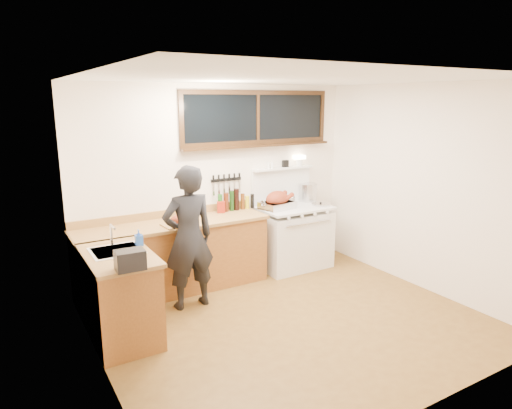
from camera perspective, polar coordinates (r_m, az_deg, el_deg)
ground_plane at (r=5.24m, az=4.43°, el=-14.37°), size 4.00×3.50×0.02m
room_shell at (r=4.71m, az=4.78°, el=3.86°), size 4.10×3.60×2.65m
counter_back at (r=5.90m, az=-10.19°, el=-6.42°), size 2.44×0.64×1.00m
counter_left at (r=4.92m, az=-16.69°, el=-10.82°), size 0.64×1.09×0.90m
sink_unit at (r=4.86m, az=-16.99°, el=-6.17°), size 0.50×0.45×0.37m
vintage_stove at (r=6.67m, az=4.57°, el=-3.85°), size 1.02×0.74×1.59m
back_window at (r=6.43m, az=0.26°, el=10.04°), size 2.32×0.13×0.77m
left_doorway at (r=3.56m, az=-17.18°, el=-9.15°), size 0.02×1.04×2.17m
knife_strip at (r=6.28m, az=-3.72°, el=3.03°), size 0.46×0.03×0.28m
man at (r=5.31m, az=-8.43°, el=-4.14°), size 0.62×0.41×1.69m
soap_bottle at (r=4.93m, az=-14.44°, el=-4.04°), size 0.08×0.09×0.17m
toaster at (r=4.27m, az=-15.46°, el=-6.69°), size 0.27×0.19×0.18m
cutting_board at (r=5.61m, az=-9.61°, el=-2.08°), size 0.40×0.31×0.14m
roast_turkey at (r=6.38m, az=2.71°, el=0.39°), size 0.50×0.41×0.25m
stockpot at (r=6.91m, az=6.49°, el=1.54°), size 0.29×0.29×0.26m
saucepan at (r=6.66m, az=4.13°, el=0.57°), size 0.23×0.31×0.13m
pot_lid at (r=6.68m, az=8.08°, el=0.04°), size 0.30×0.30×0.04m
coffee_tin at (r=6.17m, az=-4.40°, el=-0.32°), size 0.13×0.12×0.16m
pitcher at (r=6.04m, az=-6.74°, el=-0.69°), size 0.10×0.10×0.15m
bottle_cluster at (r=6.28m, az=-2.69°, el=0.41°), size 0.56×0.07×0.30m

